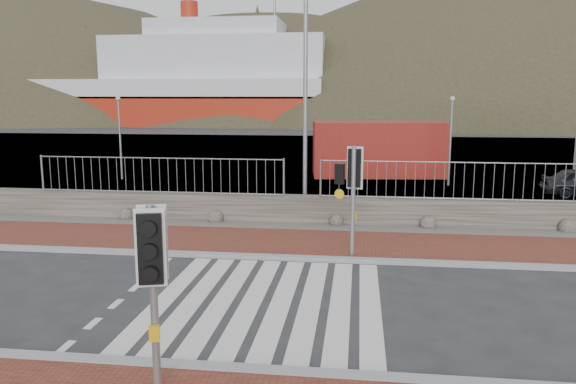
# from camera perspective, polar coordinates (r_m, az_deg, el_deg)

# --- Properties ---
(ground) EXTENTS (220.00, 220.00, 0.00)m
(ground) POSITION_cam_1_polar(r_m,az_deg,el_deg) (11.69, -2.21, -11.09)
(ground) COLOR #28282B
(ground) RESTS_ON ground
(sidewalk_far) EXTENTS (40.00, 3.00, 0.08)m
(sidewalk_far) POSITION_cam_1_polar(r_m,az_deg,el_deg) (15.92, 0.45, -5.22)
(sidewalk_far) COLOR brown
(sidewalk_far) RESTS_ON ground
(kerb_near) EXTENTS (40.00, 0.25, 0.12)m
(kerb_near) POSITION_cam_1_polar(r_m,az_deg,el_deg) (8.97, -5.49, -17.55)
(kerb_near) COLOR gray
(kerb_near) RESTS_ON ground
(kerb_far) EXTENTS (40.00, 0.25, 0.12)m
(kerb_far) POSITION_cam_1_polar(r_m,az_deg,el_deg) (14.48, -0.26, -6.71)
(kerb_far) COLOR gray
(kerb_far) RESTS_ON ground
(zebra_crossing) EXTENTS (4.62, 5.60, 0.01)m
(zebra_crossing) POSITION_cam_1_polar(r_m,az_deg,el_deg) (11.68, -2.21, -11.07)
(zebra_crossing) COLOR silver
(zebra_crossing) RESTS_ON ground
(gravel_strip) EXTENTS (40.00, 1.50, 0.06)m
(gravel_strip) POSITION_cam_1_polar(r_m,az_deg,el_deg) (17.85, 1.21, -3.60)
(gravel_strip) COLOR #59544C
(gravel_strip) RESTS_ON ground
(stone_wall) EXTENTS (40.00, 0.60, 0.90)m
(stone_wall) POSITION_cam_1_polar(r_m,az_deg,el_deg) (18.53, 1.47, -1.77)
(stone_wall) COLOR #403C35
(stone_wall) RESTS_ON ground
(railing) EXTENTS (18.07, 0.07, 1.22)m
(railing) POSITION_cam_1_polar(r_m,az_deg,el_deg) (18.16, 1.44, 2.37)
(railing) COLOR gray
(railing) RESTS_ON stone_wall
(quay) EXTENTS (120.00, 40.00, 0.50)m
(quay) POSITION_cam_1_polar(r_m,az_deg,el_deg) (38.93, 4.53, 3.63)
(quay) COLOR #4C4C4F
(quay) RESTS_ON ground
(water) EXTENTS (220.00, 50.00, 0.05)m
(water) POSITION_cam_1_polar(r_m,az_deg,el_deg) (73.81, 5.85, 6.51)
(water) COLOR #3F4C54
(water) RESTS_ON ground
(ferry) EXTENTS (50.00, 16.00, 20.00)m
(ferry) POSITION_cam_1_polar(r_m,az_deg,el_deg) (83.01, -11.56, 10.43)
(ferry) COLOR #9B2210
(ferry) RESTS_ON ground
(hills_backdrop) EXTENTS (254.00, 90.00, 100.00)m
(hills_backdrop) POSITION_cam_1_polar(r_m,az_deg,el_deg) (102.47, 9.77, -5.75)
(hills_backdrop) COLOR #2D311D
(hills_backdrop) RESTS_ON ground
(traffic_signal_near) EXTENTS (0.44, 0.33, 2.76)m
(traffic_signal_near) POSITION_cam_1_polar(r_m,az_deg,el_deg) (7.69, -13.61, -6.92)
(traffic_signal_near) COLOR gray
(traffic_signal_near) RESTS_ON ground
(traffic_signal_far) EXTENTS (0.71, 0.36, 2.91)m
(traffic_signal_far) POSITION_cam_1_polar(r_m,az_deg,el_deg) (14.35, 6.51, 1.47)
(traffic_signal_far) COLOR gray
(traffic_signal_far) RESTS_ON ground
(streetlight) EXTENTS (1.73, 0.52, 8.21)m
(streetlight) POSITION_cam_1_polar(r_m,az_deg,el_deg) (18.92, 2.20, 11.17)
(streetlight) COLOR gray
(streetlight) RESTS_ON ground
(shipping_container) EXTENTS (7.02, 3.55, 2.81)m
(shipping_container) POSITION_cam_1_polar(r_m,az_deg,el_deg) (29.76, 9.16, 4.36)
(shipping_container) COLOR maroon
(shipping_container) RESTS_ON ground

